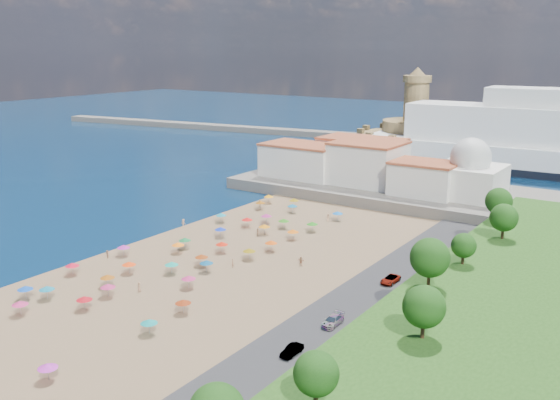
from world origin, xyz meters
The scene contains 11 objects.
ground centered at (0.00, 0.00, 0.00)m, with size 700.00×700.00×0.00m, color #071938.
terrace centered at (10.00, 73.00, 1.50)m, with size 90.00×36.00×3.00m, color #59544C.
jetty centered at (-12.00, 108.00, 1.20)m, with size 18.00×70.00×2.40m, color #59544C.
breakwater centered at (-110.00, 153.00, 1.30)m, with size 200.00×7.00×2.60m, color #59544C.
waterfront_buildings centered at (-3.05, 73.64, 7.88)m, with size 57.00×29.00×11.00m.
domed_building centered at (30.00, 71.00, 8.97)m, with size 16.00×16.00×15.00m.
fortress centered at (-12.00, 138.00, 6.68)m, with size 40.00×40.00×32.40m.
beach_parasols centered at (-1.08, -11.17, 2.15)m, with size 32.02×115.78×2.20m.
beachgoers centered at (-1.20, 3.41, 1.14)m, with size 37.01×102.31×1.86m.
parked_cars centered at (36.00, -12.46, 1.36)m, with size 2.24×61.12×1.37m.
hillside_trees centered at (47.25, -6.27, 9.95)m, with size 14.29×106.57×7.38m.
Camera 1 is at (76.41, -81.74, 40.05)m, focal length 40.00 mm.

